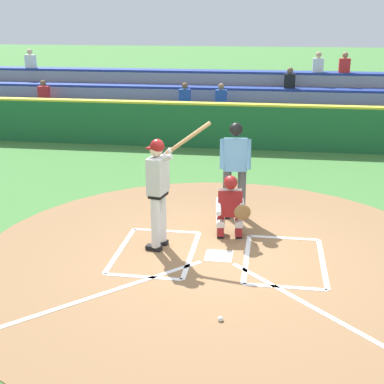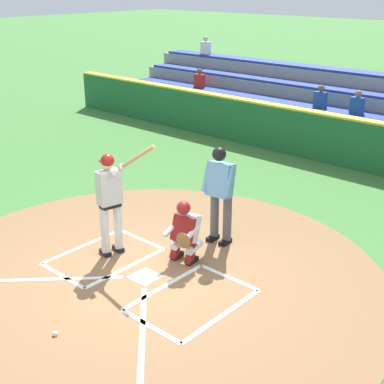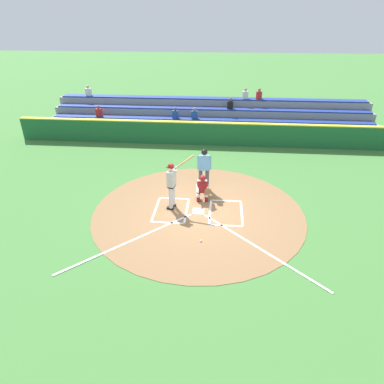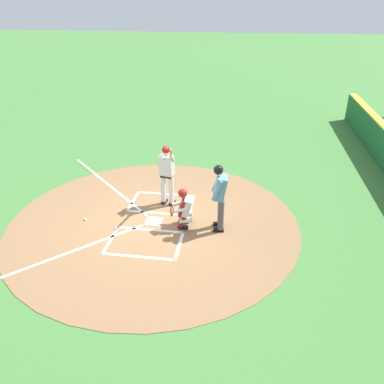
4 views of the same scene
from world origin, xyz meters
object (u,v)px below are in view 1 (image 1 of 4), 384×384
at_px(batter, 159,186).
at_px(catcher, 231,205).
at_px(plate_umpire, 235,164).
at_px(baseball, 221,319).

distance_m(batter, catcher, 1.40).
distance_m(catcher, plate_umpire, 1.08).
relative_size(batter, catcher, 1.88).
height_order(catcher, plate_umpire, plate_umpire).
bearing_deg(batter, baseball, 120.33).
bearing_deg(baseball, catcher, -87.69).
xyz_separation_m(plate_umpire, baseball, (-0.12, 3.74, -1.04)).
xyz_separation_m(batter, plate_umpire, (-1.12, -1.62, -0.02)).
xyz_separation_m(catcher, baseball, (-0.11, 2.78, -0.55)).
xyz_separation_m(batter, catcher, (-1.13, -0.66, -0.51)).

